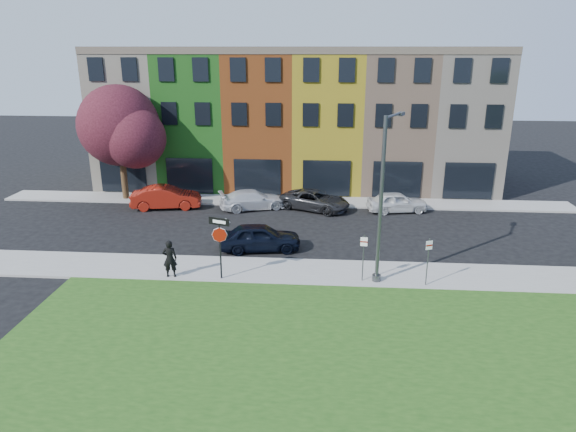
# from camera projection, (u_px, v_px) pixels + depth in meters

# --- Properties ---
(ground) EXTENTS (120.00, 120.00, 0.00)m
(ground) POSITION_uv_depth(u_px,v_px,m) (324.00, 303.00, 22.04)
(ground) COLOR black
(ground) RESTS_ON ground
(sidewalk_near) EXTENTS (40.00, 3.00, 0.12)m
(sidewalk_near) POSITION_uv_depth(u_px,v_px,m) (366.00, 274.00, 24.72)
(sidewalk_near) COLOR gray
(sidewalk_near) RESTS_ON ground
(sidewalk_far) EXTENTS (40.00, 2.40, 0.12)m
(sidewalk_far) POSITION_uv_depth(u_px,v_px,m) (284.00, 201.00, 36.44)
(sidewalk_far) COLOR gray
(sidewalk_far) RESTS_ON ground
(rowhouse_block) EXTENTS (30.00, 10.12, 10.00)m
(rowhouse_block) POSITION_uv_depth(u_px,v_px,m) (296.00, 120.00, 40.71)
(rowhouse_block) COLOR #BEB39D
(rowhouse_block) RESTS_ON ground
(stop_sign) EXTENTS (1.01, 0.37, 2.99)m
(stop_sign) POSITION_uv_depth(u_px,v_px,m) (220.00, 236.00, 23.46)
(stop_sign) COLOR black
(stop_sign) RESTS_ON sidewalk_near
(man) EXTENTS (0.82, 0.67, 1.82)m
(man) POSITION_uv_depth(u_px,v_px,m) (170.00, 259.00, 24.03)
(man) COLOR black
(man) RESTS_ON sidewalk_near
(sedan_near) EXTENTS (3.03, 4.86, 1.48)m
(sedan_near) POSITION_uv_depth(u_px,v_px,m) (260.00, 237.00, 27.58)
(sedan_near) COLOR black
(sedan_near) RESTS_ON ground
(parked_car_red) EXTENTS (3.21, 5.20, 1.53)m
(parked_car_red) POSITION_uv_depth(u_px,v_px,m) (166.00, 197.00, 34.79)
(parked_car_red) COLOR maroon
(parked_car_red) RESTS_ON ground
(parked_car_silver) EXTENTS (4.75, 5.68, 1.30)m
(parked_car_silver) POSITION_uv_depth(u_px,v_px,m) (253.00, 200.00, 34.67)
(parked_car_silver) COLOR silver
(parked_car_silver) RESTS_ON ground
(parked_car_dark) EXTENTS (5.62, 6.30, 1.31)m
(parked_car_dark) POSITION_uv_depth(u_px,v_px,m) (315.00, 200.00, 34.52)
(parked_car_dark) COLOR black
(parked_car_dark) RESTS_ON ground
(parked_car_white) EXTENTS (2.98, 4.53, 1.35)m
(parked_car_white) POSITION_uv_depth(u_px,v_px,m) (397.00, 202.00, 34.07)
(parked_car_white) COLOR silver
(parked_car_white) RESTS_ON ground
(street_lamp) EXTENTS (1.30, 2.41, 7.61)m
(street_lamp) POSITION_uv_depth(u_px,v_px,m) (382.00, 201.00, 22.85)
(street_lamp) COLOR #47494C
(street_lamp) RESTS_ON sidewalk_near
(parking_sign_a) EXTENTS (0.32, 0.10, 2.26)m
(parking_sign_a) POSITION_uv_depth(u_px,v_px,m) (363.00, 253.00, 23.46)
(parking_sign_a) COLOR #47494C
(parking_sign_a) RESTS_ON sidewalk_near
(parking_sign_b) EXTENTS (0.31, 0.15, 2.27)m
(parking_sign_b) POSITION_uv_depth(u_px,v_px,m) (428.00, 256.00, 23.02)
(parking_sign_b) COLOR #47494C
(parking_sign_b) RESTS_ON sidewalk_near
(tree_purple) EXTENTS (6.66, 5.83, 7.98)m
(tree_purple) POSITION_uv_depth(u_px,v_px,m) (121.00, 127.00, 35.41)
(tree_purple) COLOR #301E10
(tree_purple) RESTS_ON sidewalk_far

